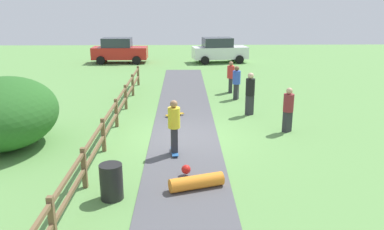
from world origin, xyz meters
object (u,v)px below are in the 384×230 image
(bystander_black, at_px, (250,92))
(bystander_blue, at_px, (236,81))
(skater_riding, at_px, (174,124))
(skateboard_loose, at_px, (175,114))
(skater_fallen, at_px, (196,181))
(parked_car_white, at_px, (219,50))
(trash_bin, at_px, (111,182))
(bystander_maroon, at_px, (288,108))
(parked_car_red, at_px, (119,50))
(bystander_red, at_px, (231,76))
(bush_large, at_px, (4,113))

(bystander_black, xyz_separation_m, bystander_blue, (-0.21, 2.74, -0.11))
(skater_riding, xyz_separation_m, skateboard_loose, (-0.07, 4.21, -0.90))
(skater_fallen, bearing_deg, skater_riding, 104.23)
(bystander_blue, bearing_deg, parked_car_white, 88.92)
(trash_bin, xyz_separation_m, bystander_black, (4.57, 7.26, 0.56))
(bystander_black, distance_m, bystander_maroon, 2.49)
(bystander_maroon, xyz_separation_m, bystander_blue, (-1.24, 5.01, -0.02))
(skater_fallen, bearing_deg, trash_bin, -166.10)
(bystander_maroon, relative_size, parked_car_red, 0.40)
(bystander_black, height_order, bystander_maroon, bystander_black)
(skateboard_loose, xyz_separation_m, bystander_maroon, (4.20, -2.08, 0.83))
(bystander_blue, xyz_separation_m, bystander_red, (-0.11, 1.47, 0.01))
(skater_riding, height_order, bystander_blue, skater_riding)
(skater_riding, relative_size, parked_car_red, 0.42)
(trash_bin, bearing_deg, skateboard_loose, 78.75)
(skater_riding, distance_m, bystander_maroon, 4.65)
(bystander_black, bearing_deg, parked_car_red, 117.80)
(bystander_red, bearing_deg, parked_car_white, 88.18)
(trash_bin, distance_m, parked_car_red, 22.15)
(trash_bin, distance_m, skateboard_loose, 7.22)
(trash_bin, relative_size, bystander_maroon, 0.54)
(bystander_black, bearing_deg, trash_bin, -122.22)
(skater_fallen, height_order, bystander_maroon, bystander_maroon)
(bystander_maroon, relative_size, bystander_blue, 1.02)
(skateboard_loose, distance_m, parked_car_white, 15.21)
(bystander_red, bearing_deg, parked_car_red, 125.35)
(skater_riding, xyz_separation_m, parked_car_red, (-4.63, 19.06, -0.03))
(bush_large, xyz_separation_m, trash_bin, (4.08, -3.69, -0.71))
(trash_bin, xyz_separation_m, bystander_blue, (4.37, 10.00, 0.45))
(skateboard_loose, relative_size, parked_car_white, 0.18)
(skater_riding, relative_size, bystander_blue, 1.06)
(skateboard_loose, relative_size, bystander_blue, 0.49)
(skater_fallen, bearing_deg, parked_car_red, 103.72)
(bush_large, relative_size, parked_car_red, 0.96)
(bush_large, distance_m, parked_car_red, 18.26)
(parked_car_red, relative_size, parked_car_white, 0.96)
(skateboard_loose, distance_m, parked_car_red, 15.56)
(parked_car_red, bearing_deg, skater_fallen, -76.28)
(bystander_black, bearing_deg, bush_large, -157.60)
(bystander_maroon, xyz_separation_m, parked_car_red, (-8.76, 16.93, 0.04))
(skateboard_loose, bearing_deg, skater_riding, -89.06)
(skater_riding, xyz_separation_m, bystander_red, (2.78, 8.61, -0.08))
(bystander_maroon, bearing_deg, trash_bin, -138.30)
(skateboard_loose, relative_size, bystander_black, 0.44)
(skater_riding, relative_size, bystander_maroon, 1.05)
(bystander_maroon, height_order, parked_car_red, parked_car_red)
(bush_large, xyz_separation_m, bystander_black, (8.66, 3.57, -0.16))
(bystander_black, xyz_separation_m, parked_car_white, (0.02, 14.66, -0.05))
(bystander_blue, distance_m, parked_car_red, 14.10)
(skateboard_loose, bearing_deg, skater_fallen, -84.21)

